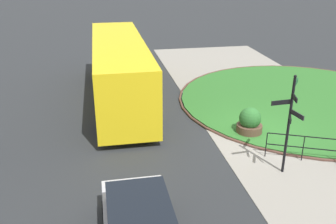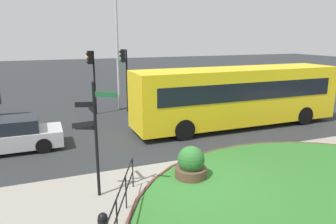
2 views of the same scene
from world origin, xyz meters
name	(u,v)px [view 1 (image 1 of 2)]	position (x,y,z in m)	size (l,w,h in m)	color
ground	(256,134)	(0.00, 0.00, 0.00)	(120.00, 120.00, 0.00)	#282B2D
sidewalk_paving	(300,130)	(0.00, -2.02, 0.01)	(32.00, 7.96, 0.02)	gray
grass_island	(302,100)	(3.28, -3.95, 0.05)	(12.58, 12.58, 0.10)	#2D6B28
grass_kerb_ring	(302,99)	(3.28, -3.95, 0.06)	(12.89, 12.89, 0.11)	brown
signpost_directional	(290,118)	(-3.07, 0.33, 2.08)	(1.24, 1.17, 3.52)	black
railing_grass_edge	(323,147)	(-2.71, -1.33, 0.66)	(1.60, 3.61, 1.01)	black
bus_yellow	(119,69)	(5.14, 5.33, 1.67)	(11.26, 2.63, 3.11)	yellow
planter_near_signpost	(250,123)	(0.05, 0.30, 0.52)	(1.08, 1.08, 1.18)	brown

